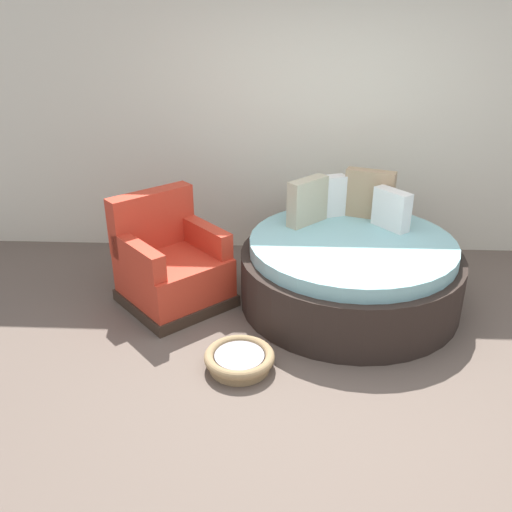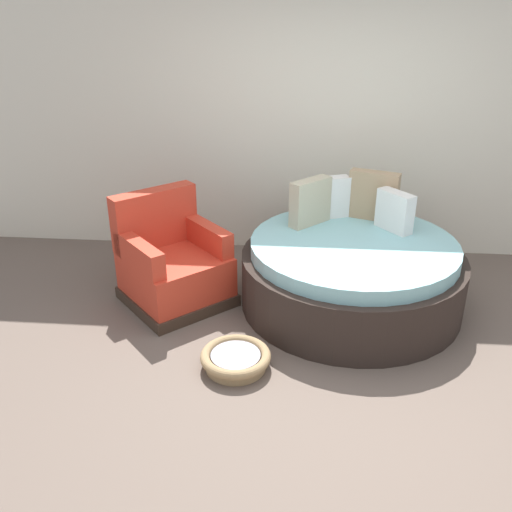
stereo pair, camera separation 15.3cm
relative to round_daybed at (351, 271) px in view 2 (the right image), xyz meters
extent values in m
cube|color=#66564C|center=(-0.22, -1.02, -0.32)|extent=(8.00, 8.00, 0.02)
cube|color=silver|center=(-0.22, 1.20, 1.02)|extent=(8.00, 0.12, 2.66)
cylinder|color=#2D231E|center=(0.00, -0.02, -0.07)|extent=(1.87, 1.87, 0.48)
cylinder|color=#8CC6CC|center=(0.00, -0.02, 0.23)|extent=(1.72, 1.72, 0.12)
cube|color=white|center=(0.35, 0.27, 0.46)|extent=(0.31, 0.34, 0.34)
cube|color=tan|center=(0.19, 0.52, 0.51)|extent=(0.45, 0.26, 0.44)
cube|color=white|center=(-0.20, 0.52, 0.47)|extent=(0.39, 0.25, 0.37)
cube|color=#BCB293|center=(-0.37, 0.35, 0.49)|extent=(0.37, 0.37, 0.41)
cube|color=#38281E|center=(-1.50, -0.10, -0.26)|extent=(1.13, 1.13, 0.10)
cube|color=red|center=(-1.50, -0.10, -0.04)|extent=(1.07, 1.07, 0.34)
cube|color=red|center=(-1.71, 0.13, 0.38)|extent=(0.67, 0.63, 0.50)
cube|color=red|center=(-1.74, -0.31, 0.24)|extent=(0.55, 0.59, 0.22)
cube|color=red|center=(-1.26, 0.12, 0.24)|extent=(0.55, 0.59, 0.22)
cylinder|color=#9E7F56|center=(-0.88, -1.00, -0.28)|extent=(0.44, 0.44, 0.06)
torus|color=#9E7F56|center=(-0.88, -1.00, -0.21)|extent=(0.51, 0.51, 0.07)
cylinder|color=gray|center=(-0.88, -1.00, -0.22)|extent=(0.36, 0.36, 0.05)
camera|label=1|loc=(-0.61, -4.26, 2.15)|focal=38.90mm
camera|label=2|loc=(-0.45, -4.25, 2.15)|focal=38.90mm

